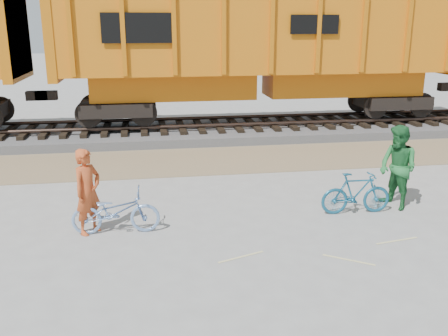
{
  "coord_description": "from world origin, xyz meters",
  "views": [
    {
      "loc": [
        -2.53,
        -8.51,
        3.93
      ],
      "look_at": [
        -0.93,
        1.5,
        0.94
      ],
      "focal_mm": 40.0,
      "sensor_mm": 36.0,
      "label": 1
    }
  ],
  "objects": [
    {
      "name": "ground",
      "position": [
        0.0,
        0.0,
        0.0
      ],
      "size": [
        120.0,
        120.0,
        0.0
      ],
      "primitive_type": "plane",
      "color": "#9E9E99",
      "rests_on": "ground"
    },
    {
      "name": "gravel_strip",
      "position": [
        0.0,
        5.5,
        0.01
      ],
      "size": [
        120.0,
        3.0,
        0.02
      ],
      "primitive_type": "cube",
      "color": "#867353",
      "rests_on": "ground"
    },
    {
      "name": "ballast_bed",
      "position": [
        0.0,
        9.0,
        0.15
      ],
      "size": [
        120.0,
        4.0,
        0.3
      ],
      "primitive_type": "cube",
      "color": "slate",
      "rests_on": "ground"
    },
    {
      "name": "track",
      "position": [
        0.0,
        9.0,
        0.47
      ],
      "size": [
        120.0,
        2.6,
        0.24
      ],
      "color": "black",
      "rests_on": "ballast_bed"
    },
    {
      "name": "hopper_car_center",
      "position": [
        1.55,
        9.0,
        3.01
      ],
      "size": [
        14.0,
        3.13,
        4.65
      ],
      "color": "black",
      "rests_on": "track"
    },
    {
      "name": "bicycle_blue",
      "position": [
        -3.18,
        0.61,
        0.44
      ],
      "size": [
        1.69,
        0.64,
        0.88
      ],
      "primitive_type": "imported",
      "rotation": [
        0.0,
        0.0,
        1.54
      ],
      "color": "#7A9ED2",
      "rests_on": "ground"
    },
    {
      "name": "bicycle_teal",
      "position": [
        1.78,
        0.85,
        0.45
      ],
      "size": [
        1.51,
        0.47,
        0.9
      ],
      "primitive_type": "imported",
      "rotation": [
        0.0,
        0.0,
        1.54
      ],
      "color": "#175675",
      "rests_on": "ground"
    },
    {
      "name": "person_solo",
      "position": [
        -3.68,
        0.71,
        0.83
      ],
      "size": [
        0.7,
        0.72,
        1.67
      ],
      "primitive_type": "imported",
      "rotation": [
        0.0,
        0.0,
        0.86
      ],
      "color": "#BB4920",
      "rests_on": "ground"
    },
    {
      "name": "person_man",
      "position": [
        2.78,
        1.05,
        0.91
      ],
      "size": [
        0.92,
        1.05,
        1.82
      ],
      "primitive_type": "imported",
      "rotation": [
        0.0,
        0.0,
        -1.27
      ],
      "color": "#216831",
      "rests_on": "ground"
    }
  ]
}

